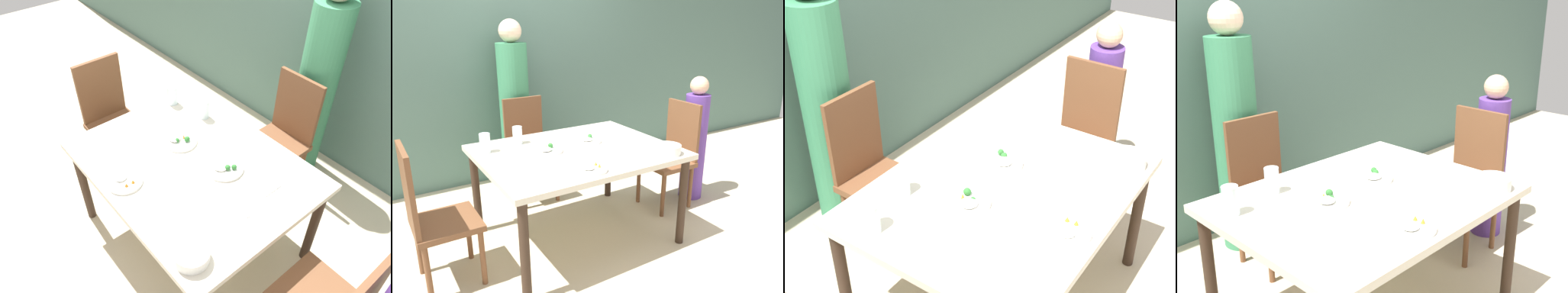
% 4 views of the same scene
% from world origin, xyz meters
% --- Properties ---
extents(dining_table, '(1.39, 1.09, 0.73)m').
position_xyz_m(dining_table, '(0.00, 0.00, 0.66)').
color(dining_table, beige).
rests_on(dining_table, ground_plane).
extents(chair_adult_spot, '(0.40, 0.40, 0.95)m').
position_xyz_m(chair_adult_spot, '(0.00, 0.89, 0.50)').
color(chair_adult_spot, brown).
rests_on(chair_adult_spot, ground_plane).
extents(chair_child_spot, '(0.40, 0.40, 0.95)m').
position_xyz_m(chair_child_spot, '(1.04, 0.06, 0.50)').
color(chair_child_spot, brown).
rests_on(chair_child_spot, ground_plane).
extents(person_adult, '(0.29, 0.29, 1.65)m').
position_xyz_m(person_adult, '(0.00, 1.20, 0.78)').
color(person_adult, '#387F56').
rests_on(person_adult, ground_plane).
extents(person_child, '(0.22, 0.22, 1.16)m').
position_xyz_m(person_child, '(1.31, 0.06, 0.55)').
color(person_child, '#5B3893').
rests_on(person_child, ground_plane).
extents(bowl_curry, '(0.18, 0.18, 0.07)m').
position_xyz_m(bowl_curry, '(0.51, -0.42, 0.77)').
color(bowl_curry, white).
rests_on(bowl_curry, dining_table).
extents(plate_rice_adult, '(0.22, 0.22, 0.05)m').
position_xyz_m(plate_rice_adult, '(-0.20, 0.06, 0.75)').
color(plate_rice_adult, white).
rests_on(plate_rice_adult, dining_table).
extents(plate_rice_child, '(0.24, 0.24, 0.05)m').
position_xyz_m(plate_rice_child, '(0.16, 0.11, 0.75)').
color(plate_rice_child, white).
rests_on(plate_rice_child, dining_table).
extents(plate_noodles, '(0.22, 0.22, 0.04)m').
position_xyz_m(plate_noodles, '(-0.13, -0.40, 0.74)').
color(plate_noodles, white).
rests_on(plate_noodles, dining_table).
extents(glass_water_tall, '(0.07, 0.07, 0.14)m').
position_xyz_m(glass_water_tall, '(-0.31, 0.36, 0.80)').
color(glass_water_tall, silver).
rests_on(glass_water_tall, dining_table).
extents(glass_water_short, '(0.08, 0.08, 0.14)m').
position_xyz_m(glass_water_short, '(-0.59, 0.29, 0.80)').
color(glass_water_short, silver).
rests_on(glass_water_short, dining_table).
extents(napkin_folded, '(0.14, 0.14, 0.01)m').
position_xyz_m(napkin_folded, '(0.40, 0.20, 0.74)').
color(napkin_folded, white).
rests_on(napkin_folded, dining_table).
extents(fork_steel, '(0.18, 0.03, 0.01)m').
position_xyz_m(fork_steel, '(0.42, -0.03, 0.74)').
color(fork_steel, silver).
rests_on(fork_steel, dining_table).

